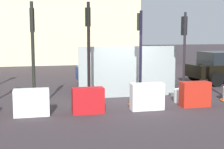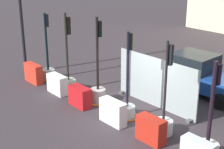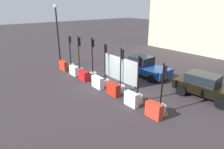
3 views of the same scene
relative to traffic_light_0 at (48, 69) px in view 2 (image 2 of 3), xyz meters
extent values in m
plane|color=#362E32|center=(5.55, 0.08, -0.50)|extent=(120.00, 120.00, 0.00)
cylinder|color=#ABB3A5|center=(0.00, -0.01, -0.27)|extent=(0.63, 0.63, 0.47)
cylinder|color=black|center=(0.00, -0.01, 1.35)|extent=(0.10, 0.10, 2.76)
cube|color=black|center=(-0.02, 0.11, 2.36)|extent=(0.16, 0.15, 0.60)
sphere|color=red|center=(-0.04, 0.19, 2.56)|extent=(0.09, 0.09, 0.09)
sphere|color=orange|center=(-0.04, 0.19, 2.36)|extent=(0.09, 0.09, 0.09)
sphere|color=green|center=(-0.04, 0.19, 2.16)|extent=(0.09, 0.09, 0.09)
torus|color=orange|center=(0.00, -0.01, -0.47)|extent=(0.90, 0.90, 0.06)
cylinder|color=#B4B89F|center=(1.98, -0.19, -0.23)|extent=(0.67, 0.67, 0.53)
cylinder|color=black|center=(1.98, -0.19, 1.52)|extent=(0.11, 0.11, 2.98)
cube|color=black|center=(1.98, -0.06, 2.44)|extent=(0.15, 0.16, 0.74)
sphere|color=red|center=(1.98, 0.03, 2.69)|extent=(0.10, 0.10, 0.10)
sphere|color=orange|center=(1.98, 0.03, 2.44)|extent=(0.10, 0.10, 0.10)
sphere|color=green|center=(1.98, 0.03, 2.20)|extent=(0.10, 0.10, 0.10)
torus|color=orange|center=(1.98, -0.19, -0.47)|extent=(0.91, 0.91, 0.06)
cylinder|color=#B9A8A1|center=(3.80, 0.02, -0.21)|extent=(0.63, 0.63, 0.58)
cylinder|color=black|center=(3.80, 0.02, 1.57)|extent=(0.11, 0.11, 2.99)
cube|color=black|center=(3.80, 0.14, 2.57)|extent=(0.17, 0.13, 0.62)
sphere|color=red|center=(3.80, 0.22, 2.78)|extent=(0.11, 0.11, 0.11)
sphere|color=orange|center=(3.80, 0.22, 2.57)|extent=(0.11, 0.11, 0.11)
sphere|color=green|center=(3.80, 0.22, 2.36)|extent=(0.11, 0.11, 0.11)
torus|color=orange|center=(3.80, 0.02, -0.47)|extent=(0.92, 0.92, 0.06)
cylinder|color=silver|center=(5.61, -0.05, -0.26)|extent=(0.60, 0.60, 0.47)
cylinder|color=black|center=(5.61, -0.05, 1.39)|extent=(0.10, 0.10, 2.83)
cube|color=black|center=(5.59, 0.06, 2.43)|extent=(0.18, 0.15, 0.60)
sphere|color=red|center=(5.57, 0.13, 2.63)|extent=(0.10, 0.10, 0.10)
sphere|color=orange|center=(5.57, 0.13, 2.43)|extent=(0.10, 0.10, 0.10)
sphere|color=green|center=(5.57, 0.13, 2.23)|extent=(0.10, 0.10, 0.10)
torus|color=orange|center=(5.61, -0.05, -0.47)|extent=(0.84, 0.84, 0.05)
cylinder|color=silver|center=(7.30, 0.03, -0.26)|extent=(0.67, 0.67, 0.49)
cylinder|color=black|center=(7.30, 0.03, 1.39)|extent=(0.09, 0.09, 2.80)
cube|color=black|center=(7.33, 0.15, 2.30)|extent=(0.19, 0.19, 0.68)
sphere|color=red|center=(7.35, 0.25, 2.52)|extent=(0.11, 0.11, 0.11)
sphere|color=orange|center=(7.35, 0.25, 2.30)|extent=(0.11, 0.11, 0.11)
sphere|color=green|center=(7.35, 0.25, 2.07)|extent=(0.11, 0.11, 0.11)
cylinder|color=black|center=(9.20, -0.21, 1.32)|extent=(0.12, 0.12, 2.58)
cube|color=black|center=(9.20, -0.07, 2.19)|extent=(0.16, 0.16, 0.61)
sphere|color=red|center=(9.20, 0.02, 2.39)|extent=(0.10, 0.10, 0.10)
sphere|color=orange|center=(9.20, 0.02, 2.19)|extent=(0.10, 0.10, 0.10)
sphere|color=green|center=(9.20, 0.02, 1.99)|extent=(0.10, 0.10, 0.10)
cube|color=red|center=(-0.01, -0.81, -0.05)|extent=(1.14, 0.37, 0.90)
cube|color=white|center=(1.89, -0.71, -0.08)|extent=(1.07, 0.45, 0.84)
cube|color=#B51519|center=(3.63, -0.78, -0.09)|extent=(1.01, 0.47, 0.82)
cube|color=white|center=(5.62, -0.77, -0.05)|extent=(1.10, 0.40, 0.89)
cube|color=#B32215|center=(7.39, -0.70, -0.06)|extent=(1.02, 0.44, 0.87)
cube|color=navy|center=(6.13, 4.14, 0.13)|extent=(4.41, 1.95, 0.65)
cube|color=black|center=(5.57, 4.13, 0.81)|extent=(1.83, 1.66, 0.71)
cylinder|color=black|center=(7.51, 3.21, -0.19)|extent=(0.63, 0.30, 0.62)
cylinder|color=black|center=(4.75, 5.07, -0.19)|extent=(0.63, 0.30, 0.62)
cylinder|color=black|center=(4.81, 3.13, -0.19)|extent=(0.63, 0.30, 0.62)
cylinder|color=black|center=(-1.49, -0.43, 2.36)|extent=(0.15, 0.15, 5.71)
cube|color=#919D9B|center=(5.64, 1.50, 0.51)|extent=(4.01, 0.04, 2.03)
cube|color=#4C4C4C|center=(3.83, 1.50, -0.45)|extent=(0.16, 0.50, 0.10)
cube|color=#4C4C4C|center=(7.44, 1.50, -0.45)|extent=(0.16, 0.50, 0.10)
camera|label=1|loc=(2.10, -10.62, 2.01)|focal=51.16mm
camera|label=2|loc=(13.93, -8.23, 5.43)|focal=54.96mm
camera|label=3|loc=(16.95, -8.73, 5.52)|focal=31.36mm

